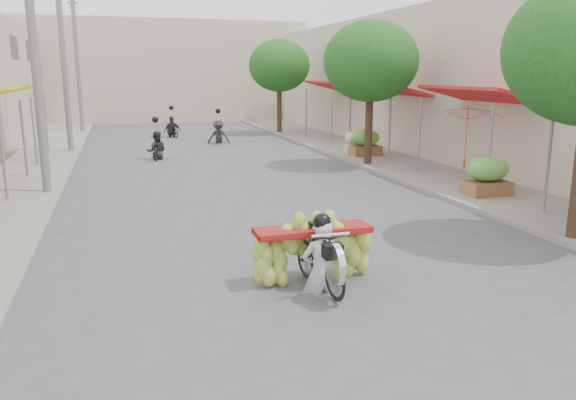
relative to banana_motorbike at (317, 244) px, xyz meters
The scene contains 18 objects.
ground 3.34m from the banana_motorbike, 82.78° to the right, with size 120.00×120.00×0.00m, color #4F4F54.
sidewalk_left 13.50m from the banana_motorbike, 119.25° to the left, with size 4.00×60.00×0.12m, color gray.
sidewalk_right 13.92m from the banana_motorbike, 57.80° to the left, with size 4.00×60.00×0.12m, color gray.
shophouse_row_right 16.58m from the banana_motorbike, 40.96° to the left, with size 9.77×40.00×6.00m.
far_building 34.88m from the banana_motorbike, 89.32° to the left, with size 20.00×6.00×7.00m, color #C4B49B.
utility_pole_mid 10.62m from the banana_motorbike, 119.65° to the left, with size 0.60×0.24×8.00m.
utility_pole_far 18.75m from the banana_motorbike, 105.69° to the left, with size 0.60×0.24×8.00m.
utility_pole_back 27.43m from the banana_motorbike, 100.56° to the left, with size 0.60×0.24×8.00m.
street_tree_mid 12.61m from the banana_motorbike, 61.65° to the left, with size 3.40×3.40×5.25m.
street_tree_far 23.70m from the banana_motorbike, 75.68° to the left, with size 3.40×3.40×5.25m.
produce_crate_mid 8.15m from the banana_motorbike, 35.79° to the left, with size 1.20×0.88×1.16m.
produce_crate_far 14.38m from the banana_motorbike, 62.63° to the left, with size 1.20×0.88×1.16m.
banana_motorbike is the anchor object (origin of this frame).
market_umbrella 8.91m from the banana_motorbike, 41.18° to the left, with size 2.24×2.24×1.83m.
pedestrian 14.73m from the banana_motorbike, 65.05° to the left, with size 0.92×0.62×1.76m.
bg_motorbike_a 14.93m from the banana_motorbike, 95.95° to the left, with size 0.85×1.59×1.95m.
bg_motorbike_b 19.44m from the banana_motorbike, 84.89° to the left, with size 1.16×1.69×1.95m.
bg_motorbike_c 22.74m from the banana_motorbike, 90.52° to the left, with size 1.08×1.49×1.95m.
Camera 1 is at (-3.32, -4.86, 3.38)m, focal length 35.00 mm.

